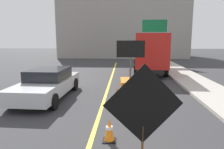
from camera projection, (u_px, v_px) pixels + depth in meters
lane_center_stripe at (97, 122)px, 7.15m from camera, size 0.14×36.00×0.01m
roadwork_sign at (143, 106)px, 4.20m from camera, size 1.61×0.29×2.33m
arrow_board_trailer at (130, 79)px, 12.21m from camera, size 1.60×1.85×2.70m
box_truck at (149, 52)px, 17.42m from camera, size 2.78×7.49×3.18m
pickup_car at (48, 83)px, 10.06m from camera, size 2.12×4.99×1.38m
highway_guide_sign at (160, 33)px, 22.59m from camera, size 2.79×0.21×5.00m
far_building_block at (123, 31)px, 33.88m from camera, size 18.75×9.98×8.08m
traffic_cone_near_sign at (109, 130)px, 5.80m from camera, size 0.36×0.36×0.67m
traffic_cone_mid_lane at (117, 96)px, 9.02m from camera, size 0.36×0.36×0.78m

